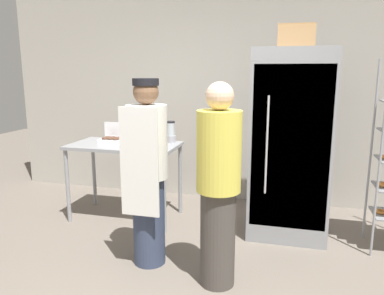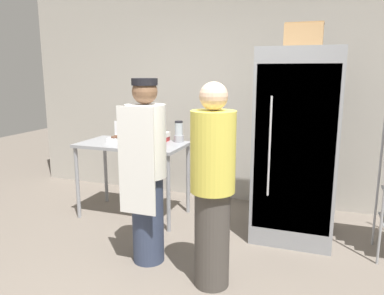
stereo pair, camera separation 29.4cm
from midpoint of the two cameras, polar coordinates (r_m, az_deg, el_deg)
The scene contains 9 objects.
back_wall at distance 4.93m, azimuth 5.18°, elevation 8.84°, with size 6.40×0.12×2.94m, color #ADA89E.
refrigerator at distance 3.95m, azimuth 12.71°, elevation 0.48°, with size 0.79×0.77×1.92m.
prep_counter at distance 4.40m, azimuth -12.14°, elevation -0.75°, with size 1.23×0.68×0.88m.
donut_box at distance 4.45m, azimuth -13.93°, elevation 1.20°, with size 0.28×0.19×0.23m.
blender_pitcher at distance 4.39m, azimuth -5.16°, elevation 2.22°, with size 0.12×0.12×0.25m.
binder_stack at distance 4.44m, azimuth -8.90°, elevation 1.49°, with size 0.32×0.27×0.11m.
cardboard_storage_box at distance 3.98m, azimuth 13.52°, elevation 16.10°, with size 0.36×0.29×0.24m.
person_baker at distance 3.27m, azimuth -9.37°, elevation -3.58°, with size 0.35×0.37×1.65m.
person_customer at distance 2.91m, azimuth 1.16°, elevation -5.86°, with size 0.35×0.35×1.63m.
Camera 1 is at (0.68, -2.48, 1.71)m, focal length 35.00 mm.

